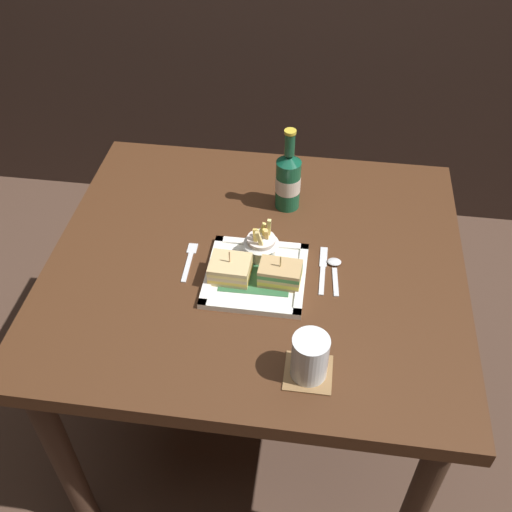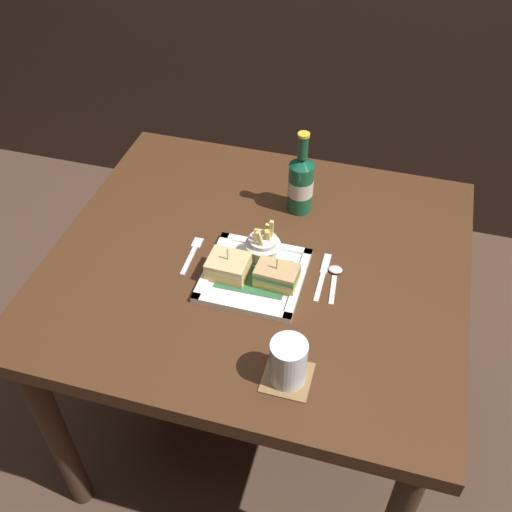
{
  "view_description": "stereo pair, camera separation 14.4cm",
  "coord_description": "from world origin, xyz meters",
  "px_view_note": "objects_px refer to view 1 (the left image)",
  "views": [
    {
      "loc": [
        0.15,
        -1.06,
        1.8
      ],
      "look_at": [
        0.0,
        -0.03,
        0.8
      ],
      "focal_mm": 41.77,
      "sensor_mm": 36.0,
      "label": 1
    },
    {
      "loc": [
        0.29,
        -1.03,
        1.8
      ],
      "look_at": [
        0.0,
        -0.03,
        0.8
      ],
      "focal_mm": 41.77,
      "sensor_mm": 36.0,
      "label": 2
    }
  ],
  "objects_px": {
    "dining_table": "(256,286)",
    "spoon": "(335,267)",
    "fries_cup": "(261,243)",
    "sandwich_half_right": "(280,274)",
    "beer_bottle": "(288,179)",
    "sandwich_half_left": "(230,269)",
    "water_glass": "(310,359)",
    "fork": "(189,259)",
    "square_plate": "(256,275)",
    "knife": "(323,268)"
  },
  "relations": [
    {
      "from": "square_plate",
      "to": "fries_cup",
      "type": "relative_size",
      "value": 2.23
    },
    {
      "from": "dining_table",
      "to": "sandwich_half_right",
      "type": "distance_m",
      "value": 0.17
    },
    {
      "from": "beer_bottle",
      "to": "fork",
      "type": "relative_size",
      "value": 1.74
    },
    {
      "from": "water_glass",
      "to": "spoon",
      "type": "distance_m",
      "value": 0.32
    },
    {
      "from": "sandwich_half_right",
      "to": "square_plate",
      "type": "bearing_deg",
      "value": 166.61
    },
    {
      "from": "square_plate",
      "to": "sandwich_half_right",
      "type": "xyz_separation_m",
      "value": [
        0.06,
        -0.01,
        0.03
      ]
    },
    {
      "from": "square_plate",
      "to": "knife",
      "type": "relative_size",
      "value": 1.45
    },
    {
      "from": "dining_table",
      "to": "sandwich_half_left",
      "type": "height_order",
      "value": "sandwich_half_left"
    },
    {
      "from": "sandwich_half_left",
      "to": "sandwich_half_right",
      "type": "distance_m",
      "value": 0.12
    },
    {
      "from": "dining_table",
      "to": "water_glass",
      "type": "relative_size",
      "value": 9.77
    },
    {
      "from": "fries_cup",
      "to": "fork",
      "type": "xyz_separation_m",
      "value": [
        -0.18,
        -0.03,
        -0.05
      ]
    },
    {
      "from": "fork",
      "to": "sandwich_half_right",
      "type": "bearing_deg",
      "value": -12.51
    },
    {
      "from": "square_plate",
      "to": "fries_cup",
      "type": "distance_m",
      "value": 0.08
    },
    {
      "from": "spoon",
      "to": "sandwich_half_right",
      "type": "bearing_deg",
      "value": -150.78
    },
    {
      "from": "dining_table",
      "to": "fork",
      "type": "height_order",
      "value": "fork"
    },
    {
      "from": "square_plate",
      "to": "fork",
      "type": "distance_m",
      "value": 0.18
    },
    {
      "from": "sandwich_half_right",
      "to": "knife",
      "type": "height_order",
      "value": "sandwich_half_right"
    },
    {
      "from": "dining_table",
      "to": "square_plate",
      "type": "height_order",
      "value": "square_plate"
    },
    {
      "from": "sandwich_half_right",
      "to": "knife",
      "type": "bearing_deg",
      "value": 33.96
    },
    {
      "from": "sandwich_half_left",
      "to": "spoon",
      "type": "height_order",
      "value": "sandwich_half_left"
    },
    {
      "from": "sandwich_half_right",
      "to": "water_glass",
      "type": "height_order",
      "value": "water_glass"
    },
    {
      "from": "dining_table",
      "to": "fork",
      "type": "xyz_separation_m",
      "value": [
        -0.16,
        -0.03,
        0.1
      ]
    },
    {
      "from": "sandwich_half_right",
      "to": "fries_cup",
      "type": "xyz_separation_m",
      "value": [
        -0.06,
        0.08,
        0.02
      ]
    },
    {
      "from": "fries_cup",
      "to": "sandwich_half_right",
      "type": "bearing_deg",
      "value": -55.17
    },
    {
      "from": "dining_table",
      "to": "sandwich_half_right",
      "type": "bearing_deg",
      "value": -49.53
    },
    {
      "from": "knife",
      "to": "fork",
      "type": "bearing_deg",
      "value": -177.34
    },
    {
      "from": "knife",
      "to": "spoon",
      "type": "bearing_deg",
      "value": 8.95
    },
    {
      "from": "sandwich_half_left",
      "to": "water_glass",
      "type": "bearing_deg",
      "value": -50.16
    },
    {
      "from": "fries_cup",
      "to": "fork",
      "type": "relative_size",
      "value": 0.78
    },
    {
      "from": "sandwich_half_left",
      "to": "fries_cup",
      "type": "distance_m",
      "value": 0.1
    },
    {
      "from": "dining_table",
      "to": "fries_cup",
      "type": "bearing_deg",
      "value": 0.38
    },
    {
      "from": "square_plate",
      "to": "beer_bottle",
      "type": "xyz_separation_m",
      "value": [
        0.05,
        0.29,
        0.08
      ]
    },
    {
      "from": "dining_table",
      "to": "spoon",
      "type": "xyz_separation_m",
      "value": [
        0.2,
        -0.01,
        0.1
      ]
    },
    {
      "from": "sandwich_half_right",
      "to": "water_glass",
      "type": "relative_size",
      "value": 0.97
    },
    {
      "from": "fork",
      "to": "spoon",
      "type": "bearing_deg",
      "value": 3.16
    },
    {
      "from": "water_glass",
      "to": "sandwich_half_left",
      "type": "bearing_deg",
      "value": 129.84
    },
    {
      "from": "knife",
      "to": "dining_table",
      "type": "bearing_deg",
      "value": 175.67
    },
    {
      "from": "water_glass",
      "to": "fork",
      "type": "relative_size",
      "value": 0.77
    },
    {
      "from": "dining_table",
      "to": "fork",
      "type": "distance_m",
      "value": 0.2
    },
    {
      "from": "square_plate",
      "to": "dining_table",
      "type": "bearing_deg",
      "value": 97.13
    },
    {
      "from": "sandwich_half_right",
      "to": "spoon",
      "type": "xyz_separation_m",
      "value": [
        0.13,
        0.07,
        -0.03
      ]
    },
    {
      "from": "fries_cup",
      "to": "water_glass",
      "type": "height_order",
      "value": "fries_cup"
    },
    {
      "from": "fork",
      "to": "spoon",
      "type": "relative_size",
      "value": 1.09
    },
    {
      "from": "dining_table",
      "to": "knife",
      "type": "distance_m",
      "value": 0.2
    },
    {
      "from": "beer_bottle",
      "to": "sandwich_half_left",
      "type": "bearing_deg",
      "value": -109.57
    },
    {
      "from": "water_glass",
      "to": "sandwich_half_right",
      "type": "bearing_deg",
      "value": 109.31
    },
    {
      "from": "sandwich_half_right",
      "to": "fork",
      "type": "distance_m",
      "value": 0.24
    },
    {
      "from": "beer_bottle",
      "to": "spoon",
      "type": "xyz_separation_m",
      "value": [
        0.14,
        -0.23,
        -0.08
      ]
    },
    {
      "from": "dining_table",
      "to": "square_plate",
      "type": "distance_m",
      "value": 0.13
    },
    {
      "from": "beer_bottle",
      "to": "spoon",
      "type": "distance_m",
      "value": 0.28
    }
  ]
}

